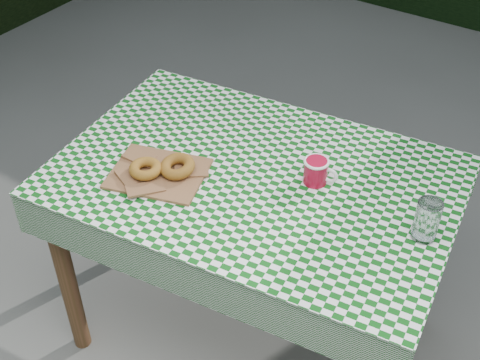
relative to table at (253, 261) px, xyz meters
The scene contains 8 objects.
ground 0.41m from the table, 22.31° to the left, with size 60.00×60.00×0.00m, color #5A5A55.
table is the anchor object (origin of this frame).
tablecloth 0.38m from the table, 90.00° to the left, with size 1.21×0.81×0.01m, color #0B4911.
paper_bag 0.49m from the table, 146.50° to the right, with size 0.28×0.22×0.01m, color brown.
bagel_front 0.53m from the table, 144.93° to the right, with size 0.10×0.10×0.03m, color #9C6620.
bagel_back 0.47m from the table, 146.53° to the right, with size 0.11×0.11×0.03m, color brown.
coffee_mug 0.46m from the table, 23.03° to the left, with size 0.14×0.14×0.08m, color maroon, non-canonical shape.
drinking_glass 0.69m from the table, ahead, with size 0.07×0.07×0.12m, color white.
Camera 1 is at (0.64, -1.34, 1.98)m, focal length 47.87 mm.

